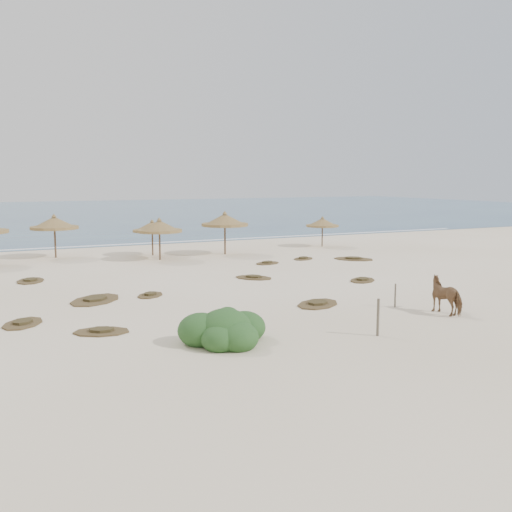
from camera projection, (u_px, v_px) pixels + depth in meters
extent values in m
plane|color=beige|center=(272.00, 304.00, 25.56)|extent=(160.00, 160.00, 0.00)
cube|color=navy|center=(64.00, 213.00, 92.78)|extent=(200.00, 100.00, 0.01)
cube|color=white|center=(135.00, 244.00, 48.86)|extent=(70.00, 0.60, 0.01)
cylinder|color=brown|center=(55.00, 241.00, 40.31)|extent=(0.13, 0.13, 2.34)
cylinder|color=olive|center=(54.00, 228.00, 40.18)|extent=(3.63, 3.63, 0.20)
cone|color=olive|center=(54.00, 223.00, 40.13)|extent=(3.50, 3.50, 0.84)
cone|color=olive|center=(54.00, 215.00, 40.06)|extent=(0.40, 0.40, 0.25)
cylinder|color=brown|center=(152.00, 242.00, 41.60)|extent=(0.11, 0.11, 1.98)
cylinder|color=olive|center=(152.00, 231.00, 41.49)|extent=(3.16, 3.16, 0.17)
cone|color=olive|center=(152.00, 226.00, 41.45)|extent=(3.06, 3.06, 0.71)
cone|color=olive|center=(152.00, 221.00, 41.39)|extent=(0.34, 0.34, 0.21)
cylinder|color=brown|center=(160.00, 244.00, 39.23)|extent=(0.13, 0.13, 2.20)
cylinder|color=olive|center=(159.00, 231.00, 39.11)|extent=(3.64, 3.64, 0.19)
cone|color=olive|center=(159.00, 226.00, 39.06)|extent=(3.52, 3.52, 0.79)
cone|color=olive|center=(159.00, 219.00, 39.00)|extent=(0.38, 0.38, 0.23)
cylinder|color=brown|center=(225.00, 238.00, 42.16)|extent=(0.14, 0.14, 2.41)
cylinder|color=olive|center=(225.00, 225.00, 42.02)|extent=(4.34, 4.34, 0.21)
cone|color=olive|center=(225.00, 220.00, 41.97)|extent=(4.20, 4.20, 0.86)
cone|color=olive|center=(225.00, 213.00, 41.90)|extent=(0.41, 0.41, 0.25)
cylinder|color=brown|center=(322.00, 235.00, 46.98)|extent=(0.11, 0.11, 1.88)
cylinder|color=olive|center=(322.00, 226.00, 46.87)|extent=(3.42, 3.42, 0.16)
cone|color=olive|center=(322.00, 222.00, 46.83)|extent=(3.31, 3.31, 0.67)
cone|color=olive|center=(322.00, 217.00, 46.78)|extent=(0.32, 0.32, 0.20)
imported|color=brown|center=(447.00, 295.00, 23.71)|extent=(1.03, 1.89, 1.53)
cylinder|color=#706654|center=(378.00, 317.00, 20.32)|extent=(0.12, 0.12, 1.35)
cylinder|color=#706654|center=(395.00, 295.00, 24.86)|extent=(0.10, 0.10, 1.05)
ellipsoid|color=#2D5624|center=(225.00, 329.00, 19.36)|extent=(1.87, 1.87, 1.40)
ellipsoid|color=#2D5624|center=(244.00, 327.00, 19.98)|extent=(1.49, 1.49, 1.12)
ellipsoid|color=#2D5624|center=(201.00, 330.00, 19.38)|extent=(1.59, 1.59, 1.19)
ellipsoid|color=#2D5624|center=(238.00, 337.00, 18.87)|extent=(1.40, 1.40, 1.05)
ellipsoid|color=#2D5624|center=(220.00, 338.00, 18.80)|extent=(1.31, 1.31, 0.98)
ellipsoid|color=#2D5624|center=(231.00, 327.00, 20.37)|extent=(1.12, 1.12, 0.84)
ellipsoid|color=#2D5624|center=(228.00, 316.00, 19.85)|extent=(0.84, 0.84, 0.63)
ellipsoid|color=#2D5624|center=(216.00, 319.00, 19.27)|extent=(0.75, 0.75, 0.56)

